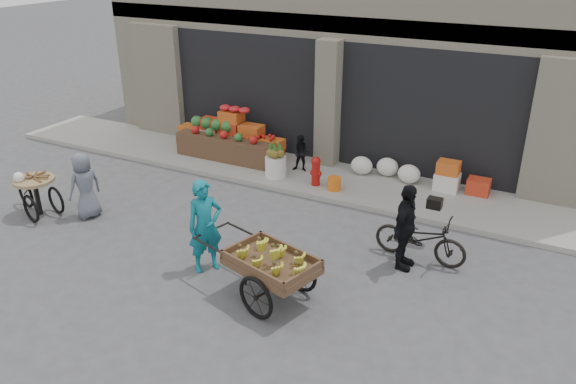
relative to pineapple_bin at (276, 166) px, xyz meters
The scene contains 15 objects.
ground 3.70m from the pineapple_bin, 78.23° to the right, with size 80.00×80.00×0.00m, color #424244.
sidewalk 0.95m from the pineapple_bin, 33.69° to the left, with size 18.00×2.20×0.12m, color gray.
building 5.41m from the pineapple_bin, 80.40° to the left, with size 14.00×6.45×7.00m.
fruit_display 1.92m from the pineapple_bin, 155.76° to the left, with size 3.10×1.12×1.24m.
pineapple_bin is the anchor object (origin of this frame).
fire_hydrant 1.11m from the pineapple_bin, ahead, with size 0.22×0.22×0.71m.
orange_bucket 1.61m from the pineapple_bin, ahead, with size 0.32×0.32×0.30m, color orange.
right_bay_goods 3.54m from the pineapple_bin, 18.10° to the left, with size 3.35×0.60×0.70m.
seated_person 0.75m from the pineapple_bin, 56.31° to the left, with size 0.45×0.35×0.93m, color black.
banana_cart 5.00m from the pineapple_bin, 62.79° to the right, with size 2.64×1.60×1.03m.
vendor_woman 4.25m from the pineapple_bin, 78.66° to the right, with size 0.63×0.41×1.73m, color #0F6B7A.
tricycle_cart 5.43m from the pineapple_bin, 132.70° to the right, with size 1.46×1.02×0.95m.
vendor_grey 4.46m from the pineapple_bin, 126.42° to the right, with size 0.71×0.46×1.44m, color slate.
bicycle 4.64m from the pineapple_bin, 26.50° to the right, with size 0.60×1.72×0.90m, color black.
cyclist 4.68m from the pineapple_bin, 32.01° to the right, with size 0.95×0.40×1.62m, color black.
Camera 1 is at (5.38, -7.62, 5.48)m, focal length 35.00 mm.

